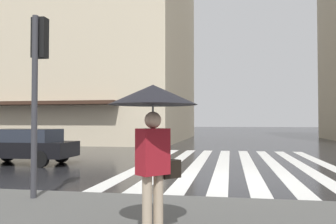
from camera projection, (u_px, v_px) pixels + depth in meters
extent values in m
plane|color=black|center=(229.00, 181.00, 10.13)|extent=(220.00, 220.00, 0.00)
cube|color=silver|center=(329.00, 166.00, 13.40)|extent=(13.00, 0.50, 0.01)
cube|color=silver|center=(301.00, 166.00, 13.58)|extent=(13.00, 0.50, 0.01)
cube|color=silver|center=(274.00, 165.00, 13.76)|extent=(13.00, 0.50, 0.01)
cube|color=silver|center=(248.00, 164.00, 13.93)|extent=(13.00, 0.50, 0.01)
cube|color=silver|center=(223.00, 164.00, 14.11)|extent=(13.00, 0.50, 0.01)
cube|color=silver|center=(198.00, 163.00, 14.28)|extent=(13.00, 0.50, 0.01)
cube|color=silver|center=(174.00, 163.00, 14.46)|extent=(13.00, 0.50, 0.01)
cube|color=silver|center=(150.00, 162.00, 14.64)|extent=(13.00, 0.50, 0.01)
cube|color=beige|center=(77.00, 57.00, 34.44)|extent=(18.65, 21.17, 16.16)
cube|color=#382319|center=(15.00, 103.00, 24.53)|extent=(1.20, 14.82, 0.24)
cylinder|color=#333338|center=(34.00, 106.00, 7.17)|extent=(0.12, 0.12, 3.74)
cube|color=black|center=(40.00, 38.00, 7.39)|extent=(0.22, 0.30, 0.85)
sphere|color=red|center=(43.00, 26.00, 7.52)|extent=(0.17, 0.17, 0.17)
sphere|color=orange|center=(43.00, 39.00, 7.51)|extent=(0.17, 0.17, 0.17)
sphere|color=green|center=(43.00, 52.00, 7.50)|extent=(0.17, 0.17, 0.17)
cube|color=black|center=(23.00, 149.00, 14.04)|extent=(1.75, 4.10, 0.60)
cube|color=#232833|center=(26.00, 135.00, 14.03)|extent=(1.54, 2.46, 0.50)
cylinder|color=black|center=(8.00, 154.00, 15.06)|extent=(0.20, 0.62, 0.62)
cylinder|color=black|center=(40.00, 159.00, 13.00)|extent=(0.20, 0.62, 0.62)
cylinder|color=black|center=(62.00, 155.00, 14.62)|extent=(0.20, 0.62, 0.62)
cube|color=maroon|center=(153.00, 151.00, 4.56)|extent=(0.46, 0.44, 0.60)
sphere|color=beige|center=(153.00, 120.00, 4.58)|extent=(0.22, 0.22, 0.22)
cylinder|color=tan|center=(147.00, 209.00, 4.49)|extent=(0.13, 0.13, 0.86)
cylinder|color=tan|center=(158.00, 207.00, 4.60)|extent=(0.13, 0.13, 0.86)
cube|color=black|center=(170.00, 169.00, 4.73)|extent=(0.32, 0.31, 0.24)
cone|color=black|center=(153.00, 95.00, 4.58)|extent=(1.17, 1.17, 0.26)
cylinder|color=#4C4C51|center=(153.00, 136.00, 4.57)|extent=(0.02, 0.02, 0.81)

